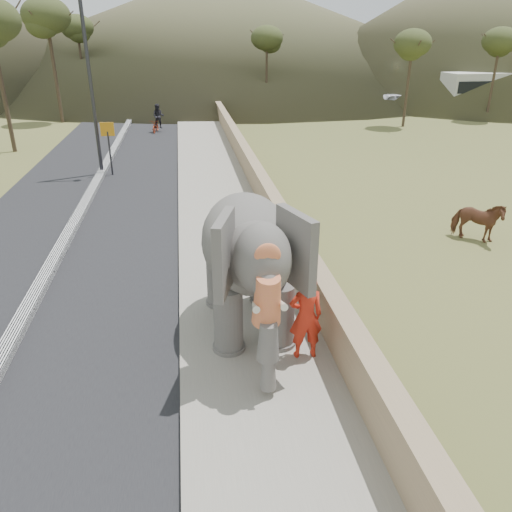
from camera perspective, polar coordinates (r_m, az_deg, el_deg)
The scene contains 15 objects.
ground at distance 8.75m, azimuth 1.88°, elevation -19.25°, with size 160.00×160.00×0.00m, color olive.
road at distance 17.73m, azimuth -20.19°, elevation 2.85°, with size 7.00×120.00×0.03m, color black.
median at distance 17.70m, azimuth -20.23°, elevation 3.13°, with size 0.35×120.00×0.22m, color black.
walkway at distance 17.34m, azimuth -3.86°, elevation 4.07°, with size 3.00×120.00×0.15m, color #9E9687.
parapet at distance 17.37m, azimuth 1.55°, elevation 5.81°, with size 0.30×120.00×1.10m, color tan.
lamppost at distance 23.79m, azimuth -17.88°, elevation 20.34°, with size 1.76×0.36×8.00m.
signboard at distance 23.89m, azimuth -16.51°, elevation 12.65°, with size 0.60×0.08×2.40m.
cow at distance 17.02m, azimuth 23.94°, elevation 3.68°, with size 0.71×1.55×1.31m, color brown.
distant_car at distance 45.52m, azimuth 15.71°, elevation 16.62°, with size 1.70×4.23×1.44m, color silver.
bus_white at distance 48.22m, azimuth 26.74°, elevation 16.41°, with size 2.50×11.00×3.10m, color silver.
hill_right at distance 69.13m, azimuth 26.64°, elevation 23.50°, with size 56.00×56.00×16.00m, color brown.
hill_far at distance 76.51m, azimuth -3.99°, elevation 24.82°, with size 80.00×80.00×14.00m, color brown.
elephant_and_man at distance 10.43m, azimuth -0.90°, elevation -0.56°, with size 2.36×4.21×3.03m.
motorcyclist at distance 34.50m, azimuth -11.25°, elevation 14.89°, with size 1.03×1.61×1.82m.
trees at distance 32.69m, azimuth -6.79°, elevation 20.27°, with size 47.92×41.09×8.78m.
Camera 1 is at (-1.18, -6.25, 6.01)m, focal length 35.00 mm.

